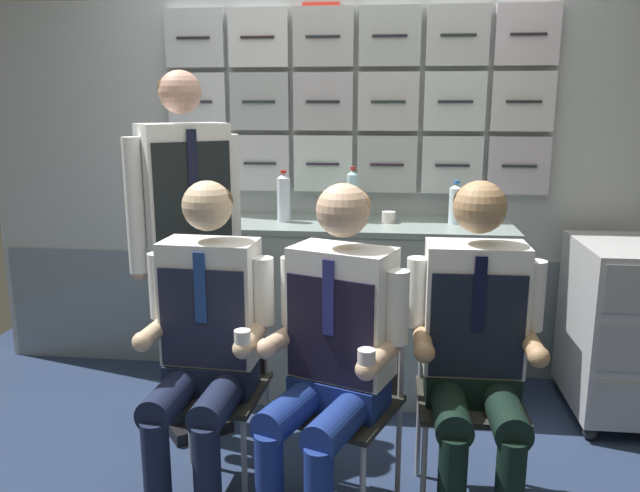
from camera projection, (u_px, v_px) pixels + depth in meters
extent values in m
cube|color=#B2B9BA|center=(340.00, 194.00, 3.65)|extent=(4.20, 0.06, 2.15)
cube|color=gray|center=(338.00, 314.00, 3.78)|extent=(4.12, 0.01, 0.71)
cube|color=silver|center=(200.00, 162.00, 3.64)|extent=(0.33, 0.06, 0.31)
cylinder|color=#1D1D2E|center=(198.00, 163.00, 3.61)|extent=(0.19, 0.01, 0.01)
cube|color=silver|center=(261.00, 163.00, 3.60)|extent=(0.33, 0.06, 0.31)
cylinder|color=#22252A|center=(260.00, 163.00, 3.57)|extent=(0.19, 0.01, 0.01)
cube|color=silver|center=(323.00, 163.00, 3.57)|extent=(0.33, 0.06, 0.31)
cylinder|color=#261F30|center=(323.00, 164.00, 3.53)|extent=(0.19, 0.01, 0.01)
cube|color=#B1B6B3|center=(387.00, 164.00, 3.53)|extent=(0.33, 0.06, 0.31)
cylinder|color=#291C2B|center=(387.00, 165.00, 3.49)|extent=(0.19, 0.01, 0.01)
cube|color=silver|center=(452.00, 165.00, 3.49)|extent=(0.33, 0.06, 0.31)
cylinder|color=#1D1E2E|center=(452.00, 165.00, 3.45)|extent=(0.19, 0.01, 0.01)
cube|color=#BBB3C1|center=(518.00, 165.00, 3.45)|extent=(0.33, 0.06, 0.31)
cylinder|color=black|center=(519.00, 166.00, 3.41)|extent=(0.19, 0.01, 0.01)
cube|color=silver|center=(198.00, 102.00, 3.57)|extent=(0.33, 0.06, 0.31)
cylinder|color=#29272A|center=(196.00, 101.00, 3.53)|extent=(0.19, 0.01, 0.01)
cube|color=#A7ADB1|center=(260.00, 101.00, 3.53)|extent=(0.33, 0.06, 0.31)
cylinder|color=#1D292E|center=(259.00, 101.00, 3.49)|extent=(0.19, 0.01, 0.01)
cube|color=#B5B2BA|center=(323.00, 101.00, 3.49)|extent=(0.33, 0.06, 0.31)
cylinder|color=black|center=(323.00, 101.00, 3.45)|extent=(0.19, 0.01, 0.01)
cube|color=beige|center=(388.00, 101.00, 3.45)|extent=(0.33, 0.06, 0.31)
cylinder|color=#1F2A2C|center=(388.00, 101.00, 3.42)|extent=(0.19, 0.01, 0.01)
cube|color=silver|center=(455.00, 101.00, 3.41)|extent=(0.33, 0.06, 0.31)
cylinder|color=#1E222C|center=(455.00, 101.00, 3.38)|extent=(0.19, 0.01, 0.01)
cube|color=silver|center=(523.00, 101.00, 3.38)|extent=(0.33, 0.06, 0.31)
cylinder|color=black|center=(524.00, 101.00, 3.34)|extent=(0.19, 0.01, 0.01)
cube|color=silver|center=(195.00, 38.00, 3.49)|extent=(0.33, 0.06, 0.31)
cylinder|color=#261F28|center=(193.00, 38.00, 3.45)|extent=(0.19, 0.01, 0.01)
cube|color=silver|center=(259.00, 38.00, 3.45)|extent=(0.33, 0.06, 0.31)
cylinder|color=black|center=(257.00, 37.00, 3.42)|extent=(0.19, 0.01, 0.01)
cube|color=#B4B3B2|center=(323.00, 37.00, 3.41)|extent=(0.33, 0.06, 0.31)
cylinder|color=#212A2E|center=(323.00, 36.00, 3.38)|extent=(0.19, 0.01, 0.01)
cube|color=#ADB4AF|center=(390.00, 36.00, 3.38)|extent=(0.33, 0.06, 0.31)
cylinder|color=#27202C|center=(390.00, 35.00, 3.34)|extent=(0.19, 0.01, 0.01)
cube|color=#B9BCB9|center=(458.00, 35.00, 3.34)|extent=(0.33, 0.06, 0.31)
cylinder|color=#242A24|center=(458.00, 35.00, 3.30)|extent=(0.19, 0.01, 0.01)
cube|color=silver|center=(527.00, 35.00, 3.30)|extent=(0.33, 0.06, 0.31)
cylinder|color=black|center=(529.00, 34.00, 3.26)|extent=(0.19, 0.01, 0.01)
cube|color=red|center=(321.00, 7.00, 3.39)|extent=(0.20, 0.02, 0.05)
cube|color=#91A19C|center=(350.00, 310.00, 3.50)|extent=(1.68, 0.52, 0.93)
cube|color=gray|center=(351.00, 225.00, 3.39)|extent=(1.71, 0.53, 0.03)
sphere|color=black|center=(590.00, 433.00, 3.05)|extent=(0.07, 0.07, 0.07)
sphere|color=black|center=(560.00, 383.00, 3.58)|extent=(0.07, 0.07, 0.07)
sphere|color=black|center=(617.00, 386.00, 3.55)|extent=(0.07, 0.07, 0.07)
cube|color=#B0B0B2|center=(614.00, 325.00, 3.20)|extent=(0.40, 0.64, 0.84)
cube|color=#9C9C9E|center=(631.00, 406.00, 2.94)|extent=(0.35, 0.01, 0.22)
cube|color=#9C9C9E|center=(638.00, 349.00, 2.88)|extent=(0.35, 0.01, 0.22)
cylinder|color=#A8AAAF|center=(156.00, 462.00, 2.46)|extent=(0.02, 0.02, 0.44)
cylinder|color=#A8AAAF|center=(245.00, 472.00, 2.40)|extent=(0.02, 0.02, 0.44)
cylinder|color=#A8AAAF|center=(190.00, 418.00, 2.81)|extent=(0.02, 0.02, 0.44)
cylinder|color=#A8AAAF|center=(268.00, 425.00, 2.75)|extent=(0.02, 0.02, 0.44)
cube|color=#282821|center=(213.00, 391.00, 2.55)|extent=(0.42, 0.42, 0.02)
cube|color=#282821|center=(226.00, 326.00, 2.69)|extent=(0.37, 0.05, 0.40)
cylinder|color=#A8AAAF|center=(185.00, 324.00, 2.71)|extent=(0.02, 0.02, 0.40)
cylinder|color=#A8AAAF|center=(266.00, 329.00, 2.65)|extent=(0.02, 0.02, 0.40)
cylinder|color=#151C35|center=(157.00, 476.00, 2.27)|extent=(0.10, 0.10, 0.43)
cylinder|color=#151C35|center=(208.00, 482.00, 2.24)|extent=(0.10, 0.10, 0.43)
cylinder|color=#151C35|center=(173.00, 394.00, 2.39)|extent=(0.15, 0.39, 0.13)
cylinder|color=#151C35|center=(221.00, 398.00, 2.36)|extent=(0.15, 0.39, 0.13)
cube|color=#151C35|center=(212.00, 375.00, 2.54)|extent=(0.36, 0.22, 0.12)
cube|color=white|center=(211.00, 301.00, 2.49)|extent=(0.38, 0.23, 0.49)
cube|color=#1E2239|center=(202.00, 319.00, 2.40)|extent=(0.34, 0.03, 0.39)
cube|color=navy|center=(200.00, 288.00, 2.36)|extent=(0.04, 0.01, 0.27)
cylinder|color=white|center=(160.00, 285.00, 2.51)|extent=(0.08, 0.08, 0.26)
cylinder|color=#D5B48E|center=(155.00, 331.00, 2.44)|extent=(0.08, 0.25, 0.07)
sphere|color=#D5B48E|center=(142.00, 342.00, 2.33)|extent=(0.08, 0.08, 0.08)
cylinder|color=white|center=(263.00, 291.00, 2.44)|extent=(0.08, 0.08, 0.26)
cylinder|color=#D5B48E|center=(251.00, 338.00, 2.37)|extent=(0.08, 0.25, 0.07)
sphere|color=#D5B48E|center=(243.00, 349.00, 2.27)|extent=(0.08, 0.08, 0.08)
cylinder|color=white|center=(242.00, 338.00, 2.26)|extent=(0.06, 0.06, 0.06)
sphere|color=#D5B48E|center=(207.00, 206.00, 2.40)|extent=(0.19, 0.19, 0.19)
ellipsoid|color=#4F3D22|center=(208.00, 201.00, 2.41)|extent=(0.20, 0.19, 0.14)
cylinder|color=#A8AAAF|center=(275.00, 474.00, 2.39)|extent=(0.02, 0.02, 0.44)
cylinder|color=#A8AAAF|center=(319.00, 431.00, 2.70)|extent=(0.02, 0.02, 0.44)
cylinder|color=#A8AAAF|center=(399.00, 452.00, 2.54)|extent=(0.02, 0.02, 0.44)
cube|color=#282821|center=(339.00, 408.00, 2.41)|extent=(0.52, 0.52, 0.02)
cube|color=#282821|center=(360.00, 340.00, 2.53)|extent=(0.35, 0.16, 0.40)
cylinder|color=#A8AAAF|center=(319.00, 333.00, 2.60)|extent=(0.02, 0.02, 0.40)
cylinder|color=#A8AAAF|center=(402.00, 349.00, 2.44)|extent=(0.02, 0.02, 0.40)
cylinder|color=navy|center=(270.00, 491.00, 2.19)|extent=(0.10, 0.10, 0.43)
cylinder|color=navy|center=(294.00, 407.00, 2.29)|extent=(0.26, 0.41, 0.13)
cylinder|color=navy|center=(342.00, 419.00, 2.20)|extent=(0.26, 0.41, 0.13)
cube|color=navy|center=(339.00, 391.00, 2.39)|extent=(0.40, 0.31, 0.12)
cube|color=white|center=(342.00, 312.00, 2.34)|extent=(0.42, 0.33, 0.49)
cube|color=black|center=(329.00, 332.00, 2.26)|extent=(0.32, 0.13, 0.40)
cube|color=navy|center=(328.00, 298.00, 2.22)|extent=(0.04, 0.02, 0.28)
cylinder|color=white|center=(292.00, 291.00, 2.43)|extent=(0.08, 0.08, 0.27)
cylinder|color=#D6AD8C|center=(282.00, 339.00, 2.36)|extent=(0.15, 0.25, 0.07)
sphere|color=#D6AD8C|center=(266.00, 349.00, 2.26)|extent=(0.08, 0.08, 0.08)
cylinder|color=white|center=(397.00, 307.00, 2.24)|extent=(0.08, 0.08, 0.27)
cylinder|color=#D6AD8C|center=(379.00, 358.00, 2.18)|extent=(0.15, 0.25, 0.07)
sphere|color=#D6AD8C|center=(366.00, 369.00, 2.09)|extent=(0.08, 0.08, 0.08)
cylinder|color=silver|center=(366.00, 358.00, 2.08)|extent=(0.06, 0.06, 0.06)
sphere|color=#D6AD8C|center=(343.00, 210.00, 2.26)|extent=(0.20, 0.20, 0.20)
ellipsoid|color=tan|center=(345.00, 205.00, 2.27)|extent=(0.24, 0.23, 0.14)
cylinder|color=#A8AAAF|center=(423.00, 478.00, 2.36)|extent=(0.02, 0.02, 0.44)
cylinder|color=#A8AAAF|center=(522.00, 484.00, 2.32)|extent=(0.02, 0.02, 0.44)
cylinder|color=#A8AAAF|center=(419.00, 430.00, 2.71)|extent=(0.02, 0.02, 0.44)
cylinder|color=#A8AAAF|center=(504.00, 434.00, 2.67)|extent=(0.02, 0.02, 0.44)
cube|color=#282821|center=(469.00, 401.00, 2.46)|extent=(0.40, 0.40, 0.02)
cube|color=#282821|center=(466.00, 333.00, 2.60)|extent=(0.37, 0.03, 0.40)
cylinder|color=#A8AAAF|center=(422.00, 332.00, 2.61)|extent=(0.02, 0.02, 0.40)
cylinder|color=#A8AAAF|center=(511.00, 336.00, 2.57)|extent=(0.02, 0.02, 0.40)
cylinder|color=black|center=(449.00, 407.00, 2.29)|extent=(0.13, 0.39, 0.13)
cylinder|color=black|center=(504.00, 410.00, 2.27)|extent=(0.13, 0.39, 0.13)
cube|color=black|center=(470.00, 385.00, 2.45)|extent=(0.35, 0.20, 0.12)
cube|color=white|center=(474.00, 307.00, 2.40)|extent=(0.37, 0.21, 0.50)
cube|color=black|center=(477.00, 327.00, 2.30)|extent=(0.34, 0.01, 0.40)
cube|color=black|center=(480.00, 294.00, 2.27)|extent=(0.04, 0.01, 0.28)
cylinder|color=white|center=(417.00, 292.00, 2.41)|extent=(0.08, 0.08, 0.27)
cylinder|color=#A57F58|center=(423.00, 341.00, 2.33)|extent=(0.07, 0.25, 0.07)
sphere|color=#A57F58|center=(424.00, 353.00, 2.23)|extent=(0.08, 0.08, 0.08)
cylinder|color=white|center=(533.00, 295.00, 2.37)|extent=(0.08, 0.08, 0.27)
cylinder|color=#A57F58|center=(532.00, 345.00, 2.29)|extent=(0.07, 0.25, 0.07)
sphere|color=#A57F58|center=(539.00, 357.00, 2.19)|extent=(0.08, 0.08, 0.08)
sphere|color=#A57F58|center=(480.00, 207.00, 2.31)|extent=(0.20, 0.20, 0.20)
ellipsoid|color=black|center=(479.00, 202.00, 2.32)|extent=(0.19, 0.18, 0.14)
cube|color=black|center=(178.00, 429.00, 3.09)|extent=(0.22, 0.25, 0.06)
cube|color=black|center=(217.00, 419.00, 3.19)|extent=(0.22, 0.25, 0.06)
cylinder|color=black|center=(173.00, 335.00, 3.01)|extent=(0.12, 0.12, 0.89)
cylinder|color=black|center=(209.00, 328.00, 3.10)|extent=(0.12, 0.12, 0.89)
cube|color=white|center=(184.00, 184.00, 2.90)|extent=(0.44, 0.41, 0.55)
cube|color=black|center=(193.00, 194.00, 2.81)|extent=(0.29, 0.22, 0.46)
cube|color=black|center=(193.00, 164.00, 2.77)|extent=(0.04, 0.03, 0.31)
cylinder|color=white|center=(135.00, 206.00, 2.80)|extent=(0.08, 0.08, 0.61)
sphere|color=tan|center=(139.00, 272.00, 2.87)|extent=(0.08, 0.08, 0.08)
cylinder|color=white|center=(232.00, 198.00, 3.03)|extent=(0.08, 0.08, 0.61)
sphere|color=tan|center=(234.00, 260.00, 3.10)|extent=(0.08, 0.08, 0.08)
sphere|color=tan|center=(180.00, 92.00, 2.81)|extent=(0.19, 0.19, 0.19)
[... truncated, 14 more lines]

